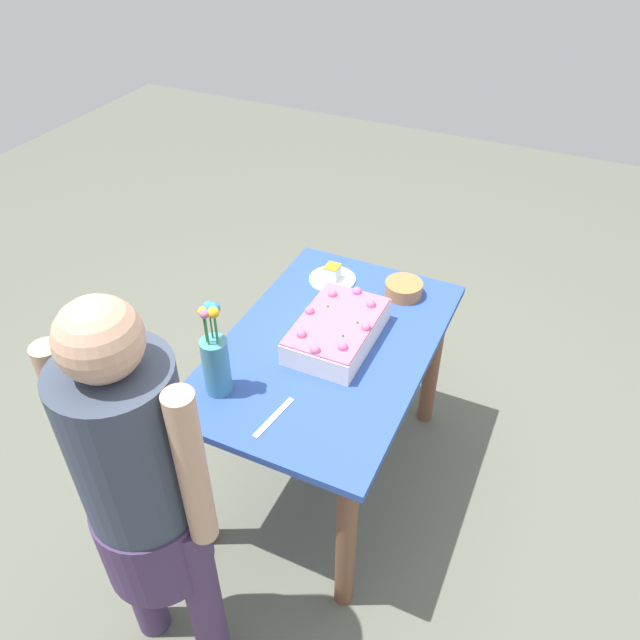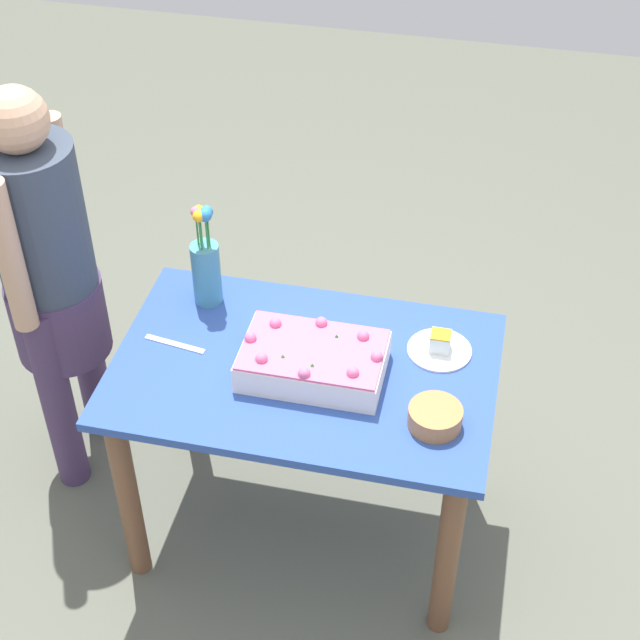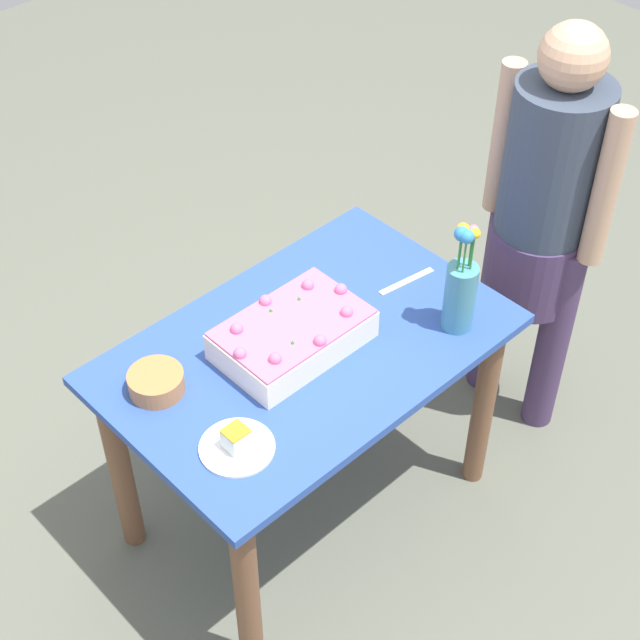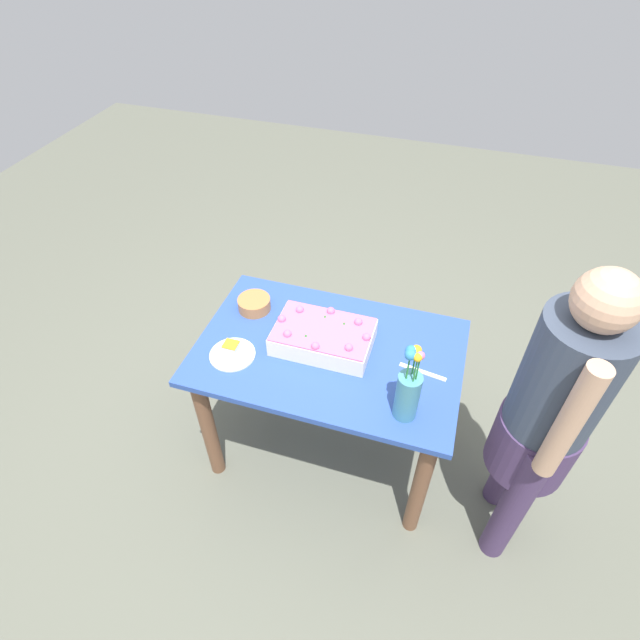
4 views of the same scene
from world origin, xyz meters
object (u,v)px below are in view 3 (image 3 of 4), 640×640
at_px(flower_vase, 460,289).
at_px(fruit_bowl, 156,382).
at_px(serving_plate_with_slice, 237,444).
at_px(person_standing, 543,213).
at_px(cake_knife, 407,281).
at_px(sheet_cake, 293,334).

relative_size(flower_vase, fruit_bowl, 2.35).
xyz_separation_m(serving_plate_with_slice, person_standing, (1.26, 0.00, 0.08)).
distance_m(flower_vase, person_standing, 0.51).
bearing_deg(cake_knife, person_standing, -8.92).
height_order(flower_vase, person_standing, person_standing).
bearing_deg(cake_knife, fruit_bowl, 177.63).
bearing_deg(person_standing, cake_knife, -17.53).
distance_m(sheet_cake, person_standing, 0.92).
height_order(sheet_cake, person_standing, person_standing).
bearing_deg(serving_plate_with_slice, sheet_cake, 26.47).
height_order(serving_plate_with_slice, flower_vase, flower_vase).
bearing_deg(fruit_bowl, cake_knife, -10.98).
height_order(cake_knife, fruit_bowl, fruit_bowl).
relative_size(cake_knife, fruit_bowl, 1.31).
bearing_deg(flower_vase, fruit_bowl, 153.59).
xyz_separation_m(sheet_cake, serving_plate_with_slice, (-0.35, -0.18, -0.03)).
distance_m(fruit_bowl, person_standing, 1.32).
bearing_deg(person_standing, serving_plate_with_slice, 0.02).
relative_size(serving_plate_with_slice, flower_vase, 0.55).
xyz_separation_m(sheet_cake, person_standing, (0.91, -0.18, 0.05)).
xyz_separation_m(serving_plate_with_slice, flower_vase, (0.76, -0.08, 0.12)).
height_order(sheet_cake, cake_knife, sheet_cake).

